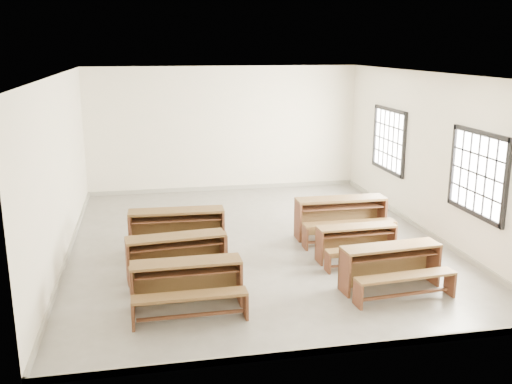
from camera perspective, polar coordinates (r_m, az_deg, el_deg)
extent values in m
plane|color=gray|center=(11.09, 0.00, -5.01)|extent=(8.50, 8.50, 0.00)
cube|color=silver|center=(10.47, 0.00, 11.60)|extent=(7.00, 8.50, 0.05)
cube|color=beige|center=(14.78, -3.20, 6.27)|extent=(7.00, 0.05, 3.20)
cube|color=beige|center=(6.70, 7.04, -3.85)|extent=(7.00, 0.05, 3.20)
cube|color=beige|center=(10.57, -18.82, 2.24)|extent=(0.05, 8.50, 3.20)
cube|color=beige|center=(11.83, 16.78, 3.63)|extent=(0.05, 8.50, 3.20)
cube|color=gray|center=(15.08, -3.12, 0.43)|extent=(7.00, 0.04, 0.10)
cube|color=gray|center=(7.33, 6.67, -15.45)|extent=(7.00, 0.04, 0.10)
cube|color=gray|center=(10.99, -18.20, -5.68)|extent=(0.04, 8.50, 0.10)
cube|color=gray|center=(12.20, 16.28, -3.53)|extent=(0.04, 8.50, 0.10)
cube|color=white|center=(10.31, 21.36, 1.72)|extent=(0.02, 1.50, 1.30)
cube|color=black|center=(10.18, 21.62, 5.50)|extent=(0.06, 1.62, 0.08)
cube|color=black|center=(10.46, 20.93, -1.97)|extent=(0.06, 1.62, 0.08)
cube|color=black|center=(9.66, 23.73, 0.68)|extent=(0.06, 0.08, 1.46)
cube|color=black|center=(10.96, 19.10, 2.62)|extent=(0.06, 0.08, 1.46)
cube|color=white|center=(13.42, 13.21, 5.08)|extent=(0.02, 1.50, 1.30)
cube|color=black|center=(13.32, 13.30, 8.01)|extent=(0.06, 1.62, 0.08)
cube|color=black|center=(13.54, 12.97, 2.20)|extent=(0.06, 1.62, 0.08)
cube|color=black|center=(12.71, 14.58, 4.49)|extent=(0.06, 0.08, 1.46)
cube|color=black|center=(14.13, 11.83, 5.61)|extent=(0.06, 0.08, 1.46)
cube|color=brown|center=(8.25, -7.00, -6.99)|extent=(1.58, 0.41, 0.04)
cube|color=brown|center=(8.55, -7.03, -8.79)|extent=(1.58, 0.05, 0.67)
cube|color=brown|center=(8.37, -12.26, -9.55)|extent=(0.04, 0.40, 0.67)
cube|color=brown|center=(8.48, -1.67, -8.89)|extent=(0.04, 0.40, 0.67)
cube|color=brown|center=(8.29, -6.96, -7.93)|extent=(1.47, 0.31, 0.02)
cube|color=brown|center=(7.92, -6.63, -10.25)|extent=(1.58, 0.29, 0.04)
cube|color=brown|center=(7.99, -12.21, -11.91)|extent=(0.04, 0.28, 0.38)
cube|color=brown|center=(8.10, -1.04, -11.19)|extent=(0.04, 0.28, 0.38)
cube|color=brown|center=(8.05, -6.56, -12.17)|extent=(1.46, 0.06, 0.04)
cube|color=brown|center=(9.32, -8.04, -4.45)|extent=(1.63, 0.56, 0.04)
cube|color=brown|center=(9.61, -8.13, -6.14)|extent=(1.60, 0.20, 0.68)
cube|color=brown|center=(9.36, -12.70, -6.92)|extent=(0.08, 0.40, 0.68)
cube|color=brown|center=(9.58, -3.33, -6.08)|extent=(0.08, 0.40, 0.68)
cube|color=brown|center=(9.34, -7.99, -5.30)|extent=(1.50, 0.45, 0.02)
cube|color=brown|center=(8.97, -7.47, -7.24)|extent=(1.62, 0.44, 0.04)
cube|color=brown|center=(8.97, -12.40, -8.91)|extent=(0.07, 0.28, 0.38)
cube|color=brown|center=(9.19, -2.58, -7.98)|extent=(0.07, 0.28, 0.38)
cube|color=brown|center=(9.08, -7.40, -9.00)|extent=(1.48, 0.20, 0.04)
cube|color=brown|center=(10.53, -7.98, -1.88)|extent=(1.75, 0.50, 0.04)
cube|color=brown|center=(10.83, -7.93, -3.58)|extent=(1.74, 0.11, 0.74)
cube|color=brown|center=(10.67, -12.47, -4.07)|extent=(0.06, 0.44, 0.74)
cube|color=brown|center=(10.69, -3.36, -3.71)|extent=(0.06, 0.44, 0.74)
cube|color=brown|center=(10.55, -7.95, -2.71)|extent=(1.62, 0.39, 0.02)
cube|color=brown|center=(10.12, -7.85, -4.49)|extent=(1.75, 0.37, 0.04)
cube|color=brown|center=(10.22, -12.58, -5.87)|extent=(0.06, 0.31, 0.41)
cube|color=brown|center=(10.24, -3.05, -5.49)|extent=(0.06, 0.31, 0.41)
cube|color=brown|center=(10.23, -7.79, -6.22)|extent=(1.61, 0.12, 0.04)
cube|color=brown|center=(9.07, 13.35, -5.33)|extent=(1.60, 0.52, 0.04)
cube|color=brown|center=(9.33, 12.70, -7.03)|extent=(1.57, 0.17, 0.67)
cube|color=brown|center=(8.86, 8.84, -8.02)|extent=(0.07, 0.39, 0.67)
cube|color=brown|center=(9.57, 17.27, -6.79)|extent=(0.07, 0.39, 0.67)
cube|color=brown|center=(9.10, 13.36, -6.18)|extent=(1.47, 0.41, 0.02)
cube|color=brown|center=(8.79, 14.76, -8.13)|extent=(1.59, 0.40, 0.04)
cube|color=brown|center=(8.52, 10.16, -10.09)|extent=(0.06, 0.28, 0.37)
cube|color=brown|center=(9.26, 18.82, -8.63)|extent=(0.06, 0.28, 0.37)
cube|color=brown|center=(8.90, 14.64, -9.88)|extent=(1.45, 0.17, 0.04)
cube|color=brown|center=(10.16, 10.03, -3.42)|extent=(1.42, 0.41, 0.04)
cube|color=brown|center=(10.40, 9.61, -4.83)|extent=(1.41, 0.09, 0.60)
cube|color=brown|center=(10.02, 6.34, -5.46)|extent=(0.05, 0.35, 0.60)
cube|color=brown|center=(10.54, 13.39, -4.75)|extent=(0.05, 0.35, 0.60)
cube|color=brown|center=(10.18, 10.04, -4.11)|extent=(1.31, 0.31, 0.02)
cube|color=brown|center=(9.88, 10.95, -5.62)|extent=(1.41, 0.30, 0.04)
cube|color=brown|center=(9.69, 7.17, -7.02)|extent=(0.04, 0.25, 0.33)
cube|color=brown|center=(10.23, 14.42, -6.20)|extent=(0.04, 0.25, 0.33)
cube|color=brown|center=(9.97, 10.88, -7.04)|extent=(1.30, 0.09, 0.04)
cube|color=brown|center=(11.30, 8.50, -0.68)|extent=(1.78, 0.46, 0.04)
cube|color=brown|center=(11.59, 8.11, -2.34)|extent=(1.78, 0.06, 0.76)
cube|color=brown|center=(11.16, 4.21, -2.88)|extent=(0.05, 0.44, 0.76)
cube|color=brown|center=(11.71, 12.44, -2.36)|extent=(0.05, 0.44, 0.76)
cube|color=brown|center=(11.32, 8.51, -1.47)|extent=(1.65, 0.35, 0.02)
cube|color=brown|center=(10.90, 9.36, -3.11)|extent=(1.78, 0.33, 0.04)
cube|color=brown|center=(10.71, 4.93, -4.58)|extent=(0.05, 0.31, 0.42)
cube|color=brown|center=(11.28, 13.46, -3.95)|extent=(0.05, 0.31, 0.42)
cube|color=brown|center=(11.00, 9.29, -4.76)|extent=(1.64, 0.07, 0.04)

